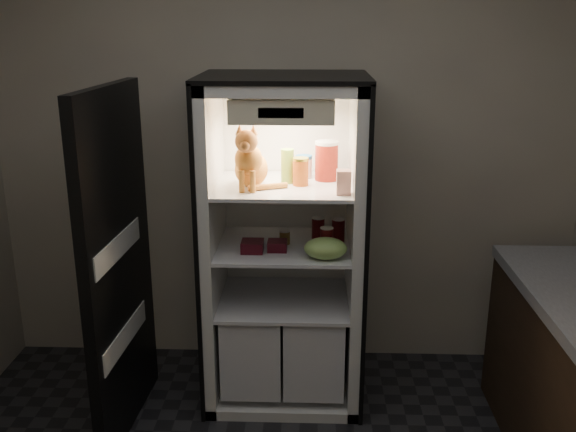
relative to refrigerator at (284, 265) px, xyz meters
name	(u,v)px	position (x,y,z in m)	size (l,w,h in m)	color
room_shell	(267,186)	(0.00, -1.38, 0.83)	(3.60, 3.60, 3.60)	white
refrigerator	(284,265)	(0.00, 0.00, 0.00)	(0.90, 0.72, 1.88)	white
fridge_door	(118,268)	(-0.85, -0.38, 0.12)	(0.11, 0.87, 1.85)	black
tabby_cat	(250,163)	(-0.17, -0.14, 0.63)	(0.30, 0.34, 0.36)	#C75D19
parmesan_shaker	(287,166)	(0.02, -0.03, 0.59)	(0.07, 0.07, 0.19)	#217C24
mayo_tub	(304,166)	(0.11, 0.09, 0.56)	(0.09, 0.09, 0.13)	white
salsa_jar	(301,172)	(0.09, -0.08, 0.57)	(0.09, 0.09, 0.15)	#9C1F0E
pepper_jar	(326,161)	(0.23, 0.04, 0.61)	(0.13, 0.13, 0.22)	#A22915
cream_carton	(344,182)	(0.32, -0.26, 0.56)	(0.07, 0.07, 0.13)	white
soda_can_a	(318,229)	(0.19, 0.02, 0.22)	(0.07, 0.07, 0.13)	black
soda_can_b	(338,230)	(0.31, 0.00, 0.22)	(0.07, 0.07, 0.14)	black
soda_can_c	(327,239)	(0.24, -0.16, 0.22)	(0.07, 0.07, 0.14)	black
condiment_jar	(285,237)	(0.00, -0.05, 0.19)	(0.06, 0.06, 0.08)	brown
grape_bag	(325,248)	(0.23, -0.27, 0.21)	(0.23, 0.17, 0.11)	#8AAF51
berry_box_left	(252,246)	(-0.17, -0.18, 0.18)	(0.12, 0.12, 0.06)	#500D17
berry_box_right	(277,246)	(-0.03, -0.15, 0.17)	(0.11, 0.11, 0.05)	#500D17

